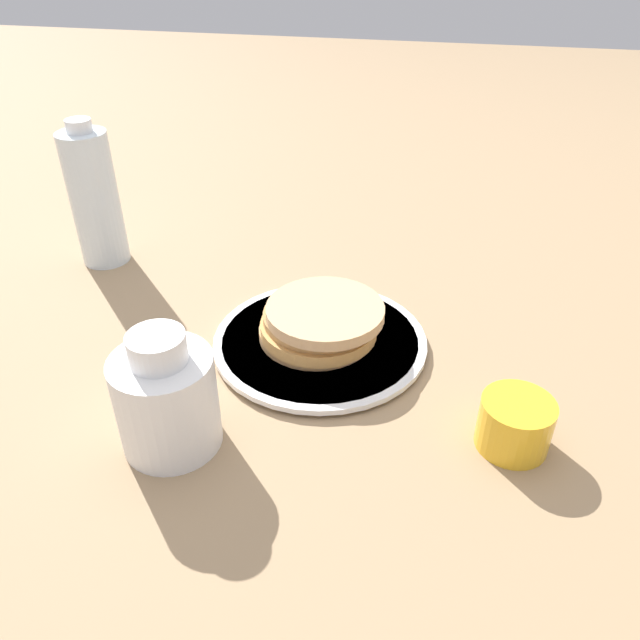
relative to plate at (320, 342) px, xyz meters
The scene contains 6 objects.
ground_plane 0.03m from the plate, 128.83° to the right, with size 4.00×4.00×0.00m, color #9E7F5B.
plate is the anchor object (origin of this frame).
pancake_stack 0.03m from the plate, 114.30° to the left, with size 0.16×0.15×0.05m.
juice_glass 0.26m from the plate, 151.12° to the left, with size 0.08×0.08×0.06m.
cream_jug 0.23m from the plate, 58.78° to the left, with size 0.10×0.10×0.14m.
water_bottle_near 0.42m from the plate, 22.59° to the right, with size 0.07×0.07×0.22m.
Camera 1 is at (-0.11, 0.65, 0.47)m, focal length 35.00 mm.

